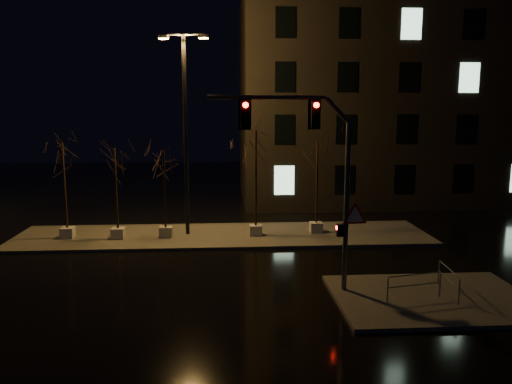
{
  "coord_description": "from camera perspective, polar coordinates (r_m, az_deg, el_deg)",
  "views": [
    {
      "loc": [
        0.07,
        -20.08,
        6.79
      ],
      "look_at": [
        1.62,
        3.83,
        2.8
      ],
      "focal_mm": 35.0,
      "sensor_mm": 36.0,
      "label": 1
    }
  ],
  "objects": [
    {
      "name": "guard_rail_a",
      "position": [
        18.67,
        17.66,
        -9.87
      ],
      "size": [
        2.11,
        0.49,
        0.93
      ],
      "rotation": [
        0.0,
        0.0,
        0.21
      ],
      "color": "#585B5F",
      "rests_on": "sidewalk_corner"
    },
    {
      "name": "ground",
      "position": [
        21.2,
        -3.75,
        -9.25
      ],
      "size": [
        90.0,
        90.0,
        0.0
      ],
      "primitive_type": "plane",
      "color": "black",
      "rests_on": "ground"
    },
    {
      "name": "tree_4",
      "position": [
        26.84,
        7.02,
        3.35
      ],
      "size": [
        1.8,
        1.8,
        5.03
      ],
      "color": "beige",
      "rests_on": "median"
    },
    {
      "name": "streetlight_main",
      "position": [
        26.44,
        -8.1,
        8.0
      ],
      "size": [
        2.6,
        0.74,
        10.42
      ],
      "rotation": [
        0.0,
        0.0,
        -0.18
      ],
      "color": "black",
      "rests_on": "median"
    },
    {
      "name": "building",
      "position": [
        40.55,
        16.65,
        10.07
      ],
      "size": [
        25.0,
        12.0,
        15.0
      ],
      "primitive_type": "cube",
      "color": "black",
      "rests_on": "ground"
    },
    {
      "name": "tree_3",
      "position": [
        25.94,
        -0.03,
        4.33
      ],
      "size": [
        1.8,
        1.8,
        5.7
      ],
      "color": "beige",
      "rests_on": "median"
    },
    {
      "name": "tree_2",
      "position": [
        26.09,
        -10.48,
        2.53
      ],
      "size": [
        1.8,
        1.8,
        4.7
      ],
      "color": "beige",
      "rests_on": "median"
    },
    {
      "name": "sidewalk_corner",
      "position": [
        19.37,
        19.51,
        -11.4
      ],
      "size": [
        7.0,
        5.0,
        0.15
      ],
      "primitive_type": "cube",
      "color": "#42403B",
      "rests_on": "ground"
    },
    {
      "name": "median",
      "position": [
        26.93,
        -3.76,
        -5.01
      ],
      "size": [
        22.0,
        5.0,
        0.15
      ],
      "primitive_type": "cube",
      "color": "#42403B",
      "rests_on": "ground"
    },
    {
      "name": "tree_0",
      "position": [
        27.29,
        -21.17,
        2.96
      ],
      "size": [
        1.8,
        1.8,
        5.08
      ],
      "color": "beige",
      "rests_on": "median"
    },
    {
      "name": "guard_rail_b",
      "position": [
        19.58,
        21.16,
        -9.1
      ],
      "size": [
        0.2,
        2.04,
        0.97
      ],
      "rotation": [
        0.0,
        0.0,
        1.49
      ],
      "color": "#585B5F",
      "rests_on": "sidewalk_corner"
    },
    {
      "name": "traffic_signal_mast",
      "position": [
        17.83,
        6.93,
        3.04
      ],
      "size": [
        5.81,
        0.59,
        7.11
      ],
      "rotation": [
        0.0,
        0.0,
        0.09
      ],
      "color": "#585B5F",
      "rests_on": "sidewalk_corner"
    },
    {
      "name": "tree_1",
      "position": [
        26.37,
        -15.81,
        2.61
      ],
      "size": [
        1.8,
        1.8,
        4.82
      ],
      "color": "beige",
      "rests_on": "median"
    }
  ]
}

